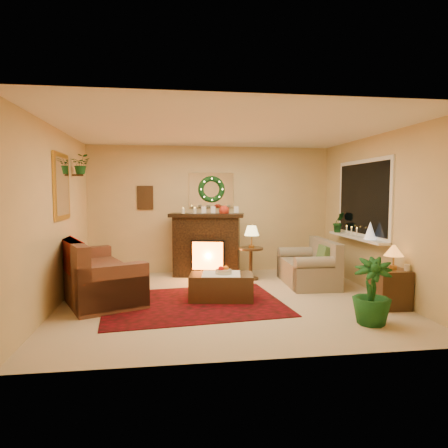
{
  "coord_description": "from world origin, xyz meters",
  "views": [
    {
      "loc": [
        -0.89,
        -6.01,
        1.67
      ],
      "look_at": [
        0.0,
        0.35,
        1.15
      ],
      "focal_mm": 32.0,
      "sensor_mm": 36.0,
      "label": 1
    }
  ],
  "objects": [
    {
      "name": "wall_front",
      "position": [
        0.0,
        -2.25,
        1.3
      ],
      "size": [
        5.0,
        5.0,
        0.0
      ],
      "primitive_type": "plane",
      "color": "#EFD88C",
      "rests_on": "ground"
    },
    {
      "name": "end_table_square",
      "position": [
        2.26,
        -0.75,
        0.27
      ],
      "size": [
        0.47,
        0.47,
        0.56
      ],
      "primitive_type": "cube",
      "rotation": [
        0.0,
        0.0,
        -0.04
      ],
      "color": "#33120A",
      "rests_on": "floor"
    },
    {
      "name": "window_glass",
      "position": [
        2.47,
        0.55,
        1.55
      ],
      "size": [
        0.02,
        1.7,
        1.22
      ],
      "primitive_type": "cube",
      "color": "black",
      "rests_on": "wall_right"
    },
    {
      "name": "hanging_plant",
      "position": [
        -2.34,
        1.05,
        1.97
      ],
      "size": [
        0.33,
        0.28,
        0.36
      ],
      "primitive_type": "imported",
      "color": "#194719",
      "rests_on": "wall_left"
    },
    {
      "name": "wreath",
      "position": [
        0.0,
        2.19,
        1.72
      ],
      "size": [
        0.55,
        0.11,
        0.55
      ],
      "primitive_type": "torus",
      "rotation": [
        1.57,
        0.0,
        0.0
      ],
      "color": "#194719",
      "rests_on": "wall_back"
    },
    {
      "name": "sofa",
      "position": [
        -2.04,
        0.48,
        0.43
      ],
      "size": [
        1.75,
        2.41,
        0.95
      ],
      "primitive_type": "cube",
      "rotation": [
        0.0,
        0.0,
        0.4
      ],
      "color": "#4A3222",
      "rests_on": "floor"
    },
    {
      "name": "mantel_candle_a",
      "position": [
        -0.6,
        1.73,
        1.26
      ],
      "size": [
        0.06,
        0.06,
        0.18
      ],
      "primitive_type": "cylinder",
      "color": "#FFEDCE",
      "rests_on": "fireplace"
    },
    {
      "name": "area_rug",
      "position": [
        -0.53,
        -0.16,
        0.01
      ],
      "size": [
        2.79,
        2.21,
        0.01
      ],
      "primitive_type": "cube",
      "rotation": [
        0.0,
        0.0,
        0.1
      ],
      "color": "#660E0B",
      "rests_on": "floor"
    },
    {
      "name": "floor",
      "position": [
        0.0,
        0.0,
        0.0
      ],
      "size": [
        5.0,
        5.0,
        0.0
      ],
      "primitive_type": "plane",
      "color": "beige",
      "rests_on": "ground"
    },
    {
      "name": "gold_mirror",
      "position": [
        -2.48,
        0.3,
        1.75
      ],
      "size": [
        0.03,
        0.84,
        1.0
      ],
      "primitive_type": "cube",
      "color": "gold",
      "rests_on": "wall_left"
    },
    {
      "name": "wall_art",
      "position": [
        -1.35,
        2.23,
        1.55
      ],
      "size": [
        0.32,
        0.03,
        0.48
      ],
      "primitive_type": "cube",
      "color": "#381E11",
      "rests_on": "wall_back"
    },
    {
      "name": "fireplace",
      "position": [
        -0.15,
        1.76,
        0.55
      ],
      "size": [
        1.34,
        0.69,
        1.18
      ],
      "primitive_type": "cube",
      "rotation": [
        0.0,
        0.0,
        -0.23
      ],
      "color": "black",
      "rests_on": "floor"
    },
    {
      "name": "sill_plant",
      "position": [
        2.35,
        1.24,
        1.08
      ],
      "size": [
        0.28,
        0.22,
        0.51
      ],
      "primitive_type": "imported",
      "color": "#1F391A",
      "rests_on": "window_sill"
    },
    {
      "name": "wall_left",
      "position": [
        -2.5,
        0.0,
        1.3
      ],
      "size": [
        4.5,
        4.5,
        0.0
      ],
      "primitive_type": "plane",
      "color": "#EFD88C",
      "rests_on": "ground"
    },
    {
      "name": "ceiling",
      "position": [
        0.0,
        0.0,
        2.6
      ],
      "size": [
        5.0,
        5.0,
        0.0
      ],
      "primitive_type": "plane",
      "color": "white",
      "rests_on": "ground"
    },
    {
      "name": "window_frame",
      "position": [
        2.48,
        0.55,
        1.55
      ],
      "size": [
        0.03,
        1.86,
        1.36
      ],
      "primitive_type": "cube",
      "color": "white",
      "rests_on": "wall_right"
    },
    {
      "name": "window_sill",
      "position": [
        2.38,
        0.55,
        0.87
      ],
      "size": [
        0.22,
        1.86,
        0.04
      ],
      "primitive_type": "cube",
      "color": "white",
      "rests_on": "wall_right"
    },
    {
      "name": "wall_right",
      "position": [
        2.5,
        0.0,
        1.3
      ],
      "size": [
        4.5,
        4.5,
        0.0
      ],
      "primitive_type": "plane",
      "color": "#EFD88C",
      "rests_on": "ground"
    },
    {
      "name": "mantel_mirror",
      "position": [
        0.0,
        2.23,
        1.7
      ],
      "size": [
        0.92,
        0.02,
        0.72
      ],
      "primitive_type": "cube",
      "color": "white",
      "rests_on": "wall_back"
    },
    {
      "name": "coffee_table",
      "position": [
        -0.1,
        -0.02,
        0.21
      ],
      "size": [
        1.04,
        0.67,
        0.41
      ],
      "primitive_type": "cube",
      "rotation": [
        0.0,
        0.0,
        -0.15
      ],
      "color": "#56291B",
      "rests_on": "floor"
    },
    {
      "name": "loveseat",
      "position": [
        1.6,
        0.84,
        0.42
      ],
      "size": [
        0.86,
        1.41,
        0.8
      ],
      "primitive_type": "cube",
      "rotation": [
        0.0,
        0.0,
        -0.04
      ],
      "color": "gray",
      "rests_on": "floor"
    },
    {
      "name": "mantel_candle_b",
      "position": [
        -0.38,
        1.72,
        1.26
      ],
      "size": [
        0.06,
        0.06,
        0.19
      ],
      "primitive_type": "cylinder",
      "color": "white",
      "rests_on": "fireplace"
    },
    {
      "name": "mini_tree",
      "position": [
        2.38,
        0.09,
        1.04
      ],
      "size": [
        0.19,
        0.19,
        0.28
      ],
      "primitive_type": "cone",
      "color": "white",
      "rests_on": "window_sill"
    },
    {
      "name": "floor_palm",
      "position": [
        1.63,
        -1.39,
        0.45
      ],
      "size": [
        1.86,
        1.86,
        2.53
      ],
      "primitive_type": "imported",
      "rotation": [
        0.0,
        0.0,
        -0.41
      ],
      "color": "#0D3910",
      "rests_on": "floor"
    },
    {
      "name": "wall_back",
      "position": [
        0.0,
        2.25,
        1.3
      ],
      "size": [
        5.0,
        5.0,
        0.0
      ],
      "primitive_type": "plane",
      "color": "#EFD88C",
      "rests_on": "ground"
    },
    {
      "name": "red_throw",
      "position": [
        -2.1,
        0.62,
        0.46
      ],
      "size": [
        0.76,
        1.24,
        0.02
      ],
      "primitive_type": "cube",
      "color": "#B50A1E",
      "rests_on": "sofa"
    },
    {
      "name": "lamp_cream",
      "position": [
        0.66,
        1.33,
        0.88
      ],
      "size": [
        0.28,
        0.28,
        0.42
      ],
      "primitive_type": "cone",
      "color": "#FFEA8C",
      "rests_on": "side_table_round"
    },
    {
      "name": "lamp_tiffany",
      "position": [
        2.29,
        -0.76,
        0.74
      ],
      "size": [
        0.27,
        0.27,
        0.4
      ],
      "primitive_type": "cone",
      "color": "orange",
      "rests_on": "end_table_square"
    },
    {
      "name": "side_table_round",
      "position": [
        0.66,
        1.36,
        0.33
      ],
      "size": [
        0.59,
        0.59,
        0.61
      ],
      "primitive_type": "cylinder",
      "rotation": [
        0.0,
        0.0,
        0.32
      ],
      "color": "#422515",
      "rests_on": "floor"
    },
    {
      "name": "fruit_bowl",
      "position": [
        -0.06,
        -0.03,
        0.45
      ],
      "size": [
        0.25,
        0.25,
        0.06
      ],
      "primitive_type": "cylinder",
      "color": "beige",
      "rests_on": "coffee_table"
    },
    {
      "name": "poinsettia",
      "position": [
        0.19,
        1.73,
        1.3
      ],
      "size": [
        0.2,
        0.2,
        0.2
      ],
      "primitive_type": "sphere",
      "color": "red",
      "rests_on": "fireplace"
    }
  ]
}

